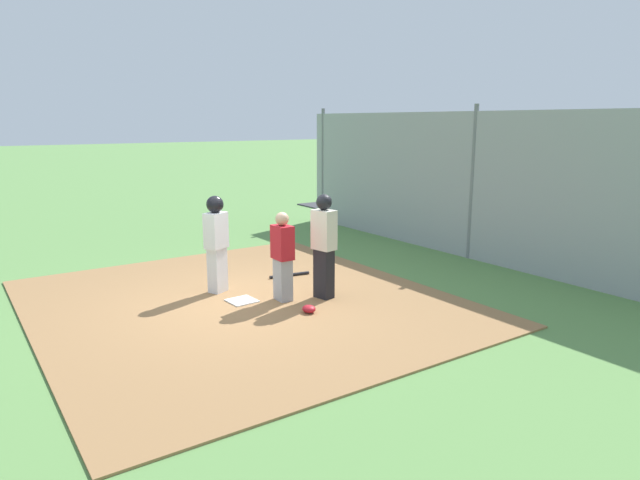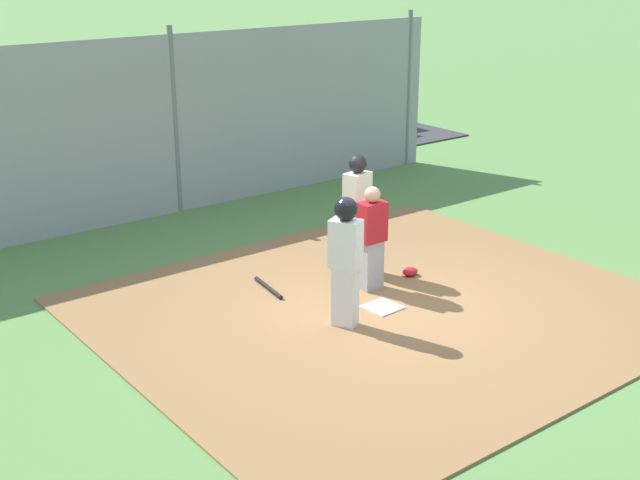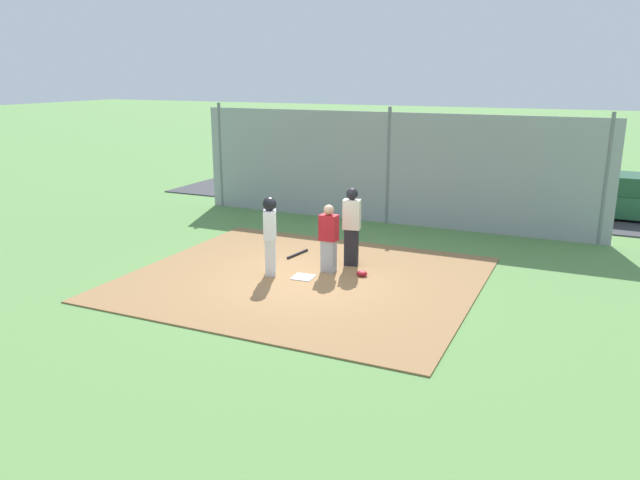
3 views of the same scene
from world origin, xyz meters
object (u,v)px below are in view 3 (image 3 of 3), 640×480
(umpire, at_px, (352,225))
(catcher_mask, at_px, (362,273))
(home_plate, at_px, (303,277))
(baseball_bat, at_px, (298,254))
(parked_car_green, at_px, (623,198))
(parked_car_red, at_px, (529,194))
(runner, at_px, (270,230))
(catcher, at_px, (329,238))

(umpire, bearing_deg, catcher_mask, 26.88)
(home_plate, relative_size, baseball_bat, 0.54)
(parked_car_green, bearing_deg, baseball_bat, 49.37)
(catcher_mask, bearing_deg, home_plate, 29.32)
(umpire, xyz_separation_m, parked_car_red, (-3.03, -7.46, -0.36))
(baseball_bat, xyz_separation_m, catcher_mask, (-1.97, 0.84, 0.03))
(home_plate, relative_size, parked_car_red, 0.10)
(baseball_bat, xyz_separation_m, parked_car_green, (-7.15, -7.75, 0.55))
(parked_car_red, bearing_deg, parked_car_green, -160.06)
(parked_car_green, relative_size, parked_car_red, 0.96)
(baseball_bat, bearing_deg, runner, -166.58)
(catcher_mask, bearing_deg, baseball_bat, -23.07)
(baseball_bat, bearing_deg, parked_car_red, -22.98)
(baseball_bat, relative_size, parked_car_green, 0.19)
(umpire, xyz_separation_m, catcher_mask, (-0.50, 0.64, -0.88))
(catcher, bearing_deg, parked_car_red, 159.22)
(catcher, distance_m, baseball_bat, 1.63)
(runner, distance_m, catcher_mask, 2.18)
(catcher_mask, height_order, parked_car_red, parked_car_red)
(home_plate, relative_size, umpire, 0.25)
(catcher, bearing_deg, parked_car_green, 146.61)
(baseball_bat, height_order, catcher_mask, catcher_mask)
(catcher, distance_m, umpire, 0.72)
(home_plate, distance_m, parked_car_red, 9.46)
(parked_car_green, bearing_deg, catcher, 57.29)
(home_plate, bearing_deg, baseball_bat, -59.43)
(home_plate, height_order, parked_car_red, parked_car_red)
(runner, xyz_separation_m, parked_car_red, (-4.36, -8.81, -0.40))
(catcher, xyz_separation_m, runner, (1.06, 0.71, 0.22))
(catcher, xyz_separation_m, umpire, (-0.28, -0.65, 0.17))
(runner, xyz_separation_m, catcher_mask, (-1.84, -0.72, -0.93))
(home_plate, xyz_separation_m, catcher_mask, (-1.10, -0.62, 0.05))
(baseball_bat, bearing_deg, catcher_mask, -104.34)
(umpire, bearing_deg, parked_car_red, 146.52)
(catcher, distance_m, parked_car_green, 10.46)
(catcher, relative_size, umpire, 0.84)
(home_plate, bearing_deg, parked_car_red, -112.59)
(catcher, relative_size, catcher_mask, 6.26)
(catcher, bearing_deg, runner, -54.62)
(umpire, relative_size, catcher_mask, 7.42)
(catcher_mask, bearing_deg, catcher, 0.47)
(home_plate, distance_m, catcher_mask, 1.27)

